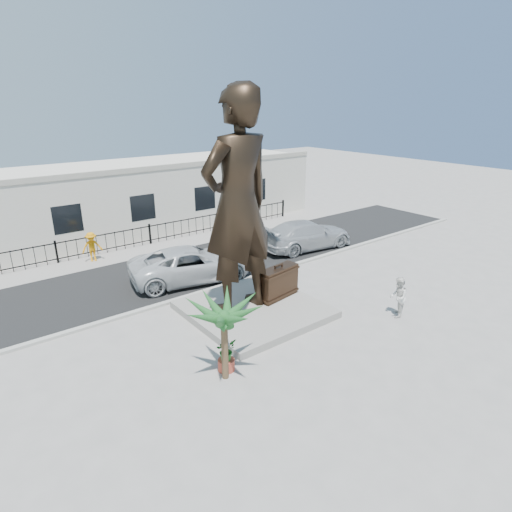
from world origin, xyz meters
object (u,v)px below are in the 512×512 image
at_px(suitcase, 278,282).
at_px(statue, 238,205).
at_px(tourist, 398,297).
at_px(car_white, 192,264).

bearing_deg(suitcase, statue, 166.16).
distance_m(suitcase, tourist, 5.02).
xyz_separation_m(tourist, car_white, (-4.80, 8.58, -0.01)).
bearing_deg(tourist, statue, -72.82).
height_order(statue, car_white, statue).
height_order(tourist, car_white, tourist).
relative_size(statue, car_white, 1.46).
distance_m(tourist, car_white, 9.83).
relative_size(suitcase, car_white, 0.33).
bearing_deg(tourist, suitcase, -85.56).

